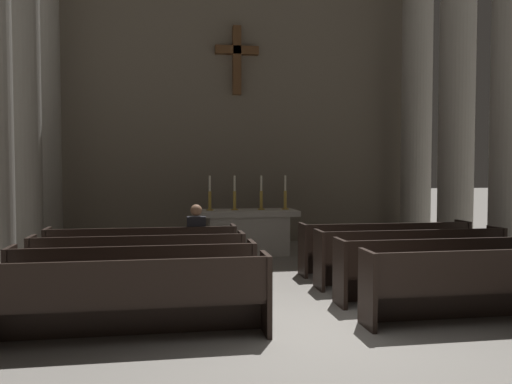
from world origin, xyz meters
TOP-DOWN VIEW (x-y plane):
  - ground_plane at (0.00, 0.00)m, footprint 80.00×80.00m
  - pew_left_row_1 at (-2.19, -0.04)m, footprint 3.18×0.50m
  - pew_left_row_2 at (-2.19, 1.00)m, footprint 3.18×0.50m
  - pew_left_row_3 at (-2.19, 2.04)m, footprint 3.18×0.50m
  - pew_left_row_4 at (-2.19, 3.08)m, footprint 3.18×0.50m
  - pew_right_row_1 at (2.19, -0.04)m, footprint 3.18×0.50m
  - pew_right_row_2 at (2.19, 1.00)m, footprint 3.18×0.50m
  - pew_right_row_3 at (2.19, 2.04)m, footprint 3.18×0.50m
  - pew_right_row_4 at (2.19, 3.08)m, footprint 3.18×0.50m
  - column_left_third at (-4.56, 4.79)m, footprint 1.15×1.15m
  - column_right_third at (4.56, 4.79)m, footprint 1.15×1.15m
  - column_left_fourth at (-4.56, 6.71)m, footprint 1.15×1.15m
  - column_right_fourth at (4.56, 6.71)m, footprint 1.15×1.15m
  - altar at (0.00, 5.54)m, footprint 2.20×0.90m
  - candlestick_outer_left at (-0.85, 5.54)m, footprint 0.16×0.16m
  - candlestick_inner_left at (-0.30, 5.54)m, footprint 0.16×0.16m
  - candlestick_inner_right at (0.30, 5.54)m, footprint 0.16×0.16m
  - candlestick_outer_right at (0.85, 5.54)m, footprint 0.16×0.16m
  - apse_with_cross at (0.00, 7.67)m, footprint 10.35×0.46m
  - lone_worshipper at (-1.28, 3.12)m, footprint 0.32×0.43m

SIDE VIEW (x-z plane):
  - ground_plane at x=0.00m, z-range 0.00..0.00m
  - pew_left_row_1 at x=-2.19m, z-range 0.00..0.95m
  - pew_left_row_2 at x=-2.19m, z-range 0.00..0.95m
  - pew_left_row_3 at x=-2.19m, z-range 0.00..0.95m
  - pew_left_row_4 at x=-2.19m, z-range 0.00..0.95m
  - pew_right_row_1 at x=2.19m, z-range 0.00..0.95m
  - pew_right_row_2 at x=2.19m, z-range 0.00..0.95m
  - pew_right_row_3 at x=2.19m, z-range 0.00..0.95m
  - pew_right_row_4 at x=2.19m, z-range 0.00..0.95m
  - altar at x=0.00m, z-range 0.03..1.04m
  - lone_worshipper at x=-1.28m, z-range 0.03..1.35m
  - candlestick_outer_left at x=-0.85m, z-range 0.88..1.64m
  - candlestick_inner_left at x=-0.30m, z-range 0.88..1.64m
  - candlestick_inner_right at x=0.30m, z-range 0.88..1.64m
  - candlestick_outer_right at x=0.85m, z-range 0.88..1.64m
  - column_left_third at x=-4.56m, z-range -0.09..7.11m
  - column_right_third at x=4.56m, z-range -0.09..7.11m
  - column_left_fourth at x=-4.56m, z-range -0.09..7.11m
  - column_right_fourth at x=4.56m, z-range -0.09..7.11m
  - apse_with_cross at x=0.00m, z-range 0.00..8.51m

